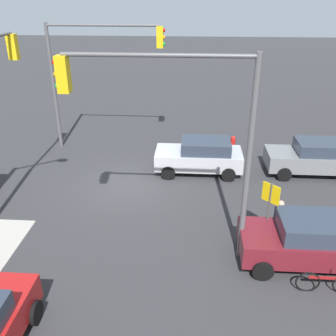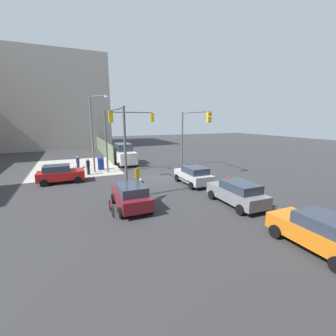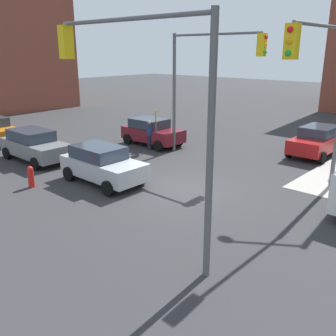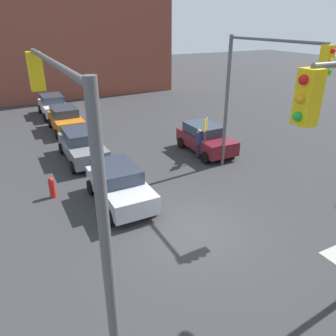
# 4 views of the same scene
# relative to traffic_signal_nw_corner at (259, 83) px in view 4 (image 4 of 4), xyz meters

# --- Properties ---
(ground_plane) EXTENTS (120.00, 120.00, 0.00)m
(ground_plane) POSITION_rel_traffic_signal_nw_corner_xyz_m (2.37, -4.50, -4.64)
(ground_plane) COLOR #333335
(traffic_signal_nw_corner) EXTENTS (5.58, 0.36, 6.50)m
(traffic_signal_nw_corner) POSITION_rel_traffic_signal_nw_corner_xyz_m (0.00, 0.00, 0.00)
(traffic_signal_nw_corner) COLOR #59595B
(traffic_signal_nw_corner) RESTS_ON ground
(traffic_signal_se_corner) EXTENTS (5.98, 0.36, 6.50)m
(traffic_signal_se_corner) POSITION_rel_traffic_signal_nw_corner_xyz_m (4.57, -9.00, 0.02)
(traffic_signal_se_corner) COLOR #59595B
(traffic_signal_se_corner) RESTS_ON ground
(warning_sign_two_way) EXTENTS (0.48, 0.48, 2.40)m
(warning_sign_two_way) POSITION_rel_traffic_signal_nw_corner_xyz_m (-3.03, -0.57, -3.00)
(warning_sign_two_way) COLOR #4C4C4C
(warning_sign_two_way) RESTS_ON ground
(fire_hydrant) EXTENTS (0.26, 0.26, 0.94)m
(fire_hydrant) POSITION_rel_traffic_signal_nw_corner_xyz_m (-2.63, -8.70, -4.15)
(fire_hydrant) COLOR red
(fire_hydrant) RESTS_ON ground
(coupe_gray) EXTENTS (4.39, 2.02, 1.62)m
(coupe_gray) POSITION_rel_traffic_signal_nw_corner_xyz_m (-6.30, -6.45, -3.79)
(coupe_gray) COLOR slate
(coupe_gray) RESTS_ON ground
(sedan_silver) EXTENTS (4.06, 2.02, 1.62)m
(sedan_silver) POSITION_rel_traffic_signal_nw_corner_xyz_m (-0.87, -6.23, -3.79)
(sedan_silver) COLOR #B7BABF
(sedan_silver) RESTS_ON ground
(sedan_maroon) EXTENTS (3.89, 2.02, 1.62)m
(sedan_maroon) POSITION_rel_traffic_signal_nw_corner_xyz_m (-4.10, 0.18, -3.80)
(sedan_maroon) COLOR maroon
(sedan_maroon) RESTS_ON ground
(hatchback_orange) EXTENTS (4.11, 2.02, 1.62)m
(hatchback_orange) POSITION_rel_traffic_signal_nw_corner_xyz_m (-11.97, -6.18, -3.79)
(hatchback_orange) COLOR orange
(hatchback_orange) RESTS_ON ground
(hatchback_white) EXTENTS (4.19, 2.02, 1.62)m
(hatchback_white) POSITION_rel_traffic_signal_nw_corner_xyz_m (-16.56, -6.24, -3.79)
(hatchback_white) COLOR white
(hatchback_white) RESTS_ON ground
(pedestrian_walking_north) EXTENTS (0.36, 0.36, 1.72)m
(pedestrian_walking_north) POSITION_rel_traffic_signal_nw_corner_xyz_m (-3.43, -0.70, -3.74)
(pedestrian_walking_north) COLOR navy
(pedestrian_walking_north) RESTS_ON ground
(bicycle_at_crosswalk) EXTENTS (1.75, 0.05, 0.97)m
(bicycle_at_crosswalk) POSITION_rel_traffic_signal_nw_corner_xyz_m (-4.44, 1.50, -4.29)
(bicycle_at_crosswalk) COLOR black
(bicycle_at_crosswalk) RESTS_ON ground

